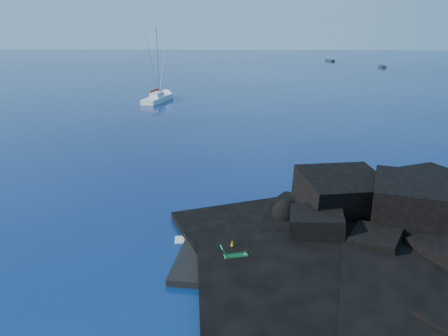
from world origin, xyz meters
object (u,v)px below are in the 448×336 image
Objects in this scene: deck_chair at (236,252)px; sunbather at (291,247)px; sailboat at (158,101)px; distant_boat_b at (382,67)px; distant_boat_a at (330,61)px; marker_cone at (232,245)px.

deck_chair reaches higher than sunbather.
sailboat is 81.59m from distant_boat_b.
deck_chair is 0.34× the size of distant_boat_a.
distant_boat_a is (31.26, 132.30, -0.83)m from deck_chair.
deck_chair is at bearing -62.18° from sailboat.
distant_boat_b is at bearing 68.91° from marker_cone.
sailboat is 8.38× the size of deck_chair.
marker_cone is 134.94m from distant_boat_a.
marker_cone reaches higher than distant_boat_b.
marker_cone is at bearing -62.09° from sailboat.
deck_chair is 0.81× the size of sunbather.
sailboat is 20.06× the size of marker_cone.
marker_cone is at bearing -174.97° from sunbather.
sunbather is at bearing -123.00° from distant_boat_a.
distant_boat_a is (44.15, 81.45, 0.00)m from sailboat.
sunbather is 0.40× the size of distant_boat_b.
marker_cone is at bearing -106.44° from distant_boat_b.
sunbather is 0.41× the size of distant_boat_a.
deck_chair is at bearing -106.16° from distant_boat_b.
deck_chair is at bearing -155.43° from sunbather.
marker_cone is 0.14× the size of distant_boat_b.
marker_cone is (12.70, -49.77, 0.64)m from sailboat.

